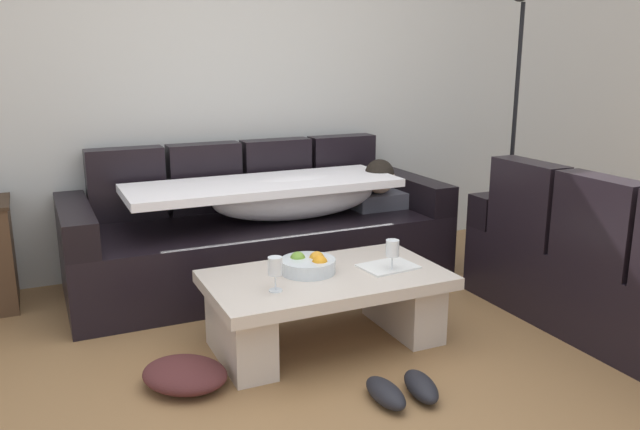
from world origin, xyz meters
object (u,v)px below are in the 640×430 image
couch_along_wall (265,232)px  pair_of_shoes (403,390)px  fruit_bowl (309,265)px  floor_lamp (514,102)px  crumpled_garment (185,375)px  coffee_table (326,301)px  open_magazine (388,266)px  wine_glass_near_left (275,268)px  wine_glass_near_right (392,250)px

couch_along_wall → pair_of_shoes: (0.02, -1.68, -0.28)m
fruit_bowl → floor_lamp: 2.36m
pair_of_shoes → crumpled_garment: size_ratio=0.79×
coffee_table → open_magazine: (0.34, -0.04, 0.15)m
wine_glass_near_left → crumpled_garment: bearing=-177.0°
coffee_table → pair_of_shoes: (0.07, -0.64, -0.19)m
fruit_bowl → wine_glass_near_right: (0.39, -0.16, 0.08)m
pair_of_shoes → wine_glass_near_left: bearing=126.5°
fruit_bowl → open_magazine: size_ratio=1.00×
floor_lamp → crumpled_garment: bearing=-157.8°
wine_glass_near_left → floor_lamp: (2.31, 1.10, 0.62)m
open_magazine → pair_of_shoes: open_magazine is taller
fruit_bowl → floor_lamp: (2.06, 0.92, 0.70)m
wine_glass_near_left → open_magazine: size_ratio=0.59×
wine_glass_near_right → pair_of_shoes: wine_glass_near_right is taller
floor_lamp → wine_glass_near_right: bearing=-147.0°
crumpled_garment → floor_lamp: bearing=22.2°
couch_along_wall → wine_glass_near_left: (-0.37, -1.16, 0.17)m
crumpled_garment → couch_along_wall: bearing=55.4°
open_magazine → floor_lamp: bearing=26.1°
open_magazine → crumpled_garment: open_magazine is taller
wine_glass_near_left → floor_lamp: bearing=25.5°
wine_glass_near_left → coffee_table: bearing=20.0°
wine_glass_near_right → pair_of_shoes: (-0.25, -0.54, -0.45)m
fruit_bowl → coffee_table: bearing=-44.3°
open_magazine → crumpled_garment: 1.16m
coffee_table → wine_glass_near_left: bearing=-160.0°
couch_along_wall → crumpled_garment: bearing=-124.6°
floor_lamp → crumpled_garment: floor_lamp is taller
couch_along_wall → coffee_table: 1.05m
coffee_table → crumpled_garment: coffee_table is taller
fruit_bowl → crumpled_garment: (-0.70, -0.20, -0.36)m
fruit_bowl → open_magazine: fruit_bowl is taller
pair_of_shoes → crumpled_garment: (-0.84, 0.50, 0.01)m
couch_along_wall → floor_lamp: 2.10m
crumpled_garment → pair_of_shoes: bearing=-30.8°
wine_glass_near_right → open_magazine: bearing=77.0°
floor_lamp → coffee_table: bearing=-153.7°
wine_glass_near_right → open_magazine: wine_glass_near_right is taller
couch_along_wall → fruit_bowl: (-0.12, -0.98, 0.09)m
fruit_bowl → couch_along_wall: bearing=83.2°
floor_lamp → fruit_bowl: bearing=-155.9°
coffee_table → crumpled_garment: (-0.76, -0.14, -0.18)m
couch_along_wall → pair_of_shoes: 1.71m
fruit_bowl → crumpled_garment: 0.81m
wine_glass_near_right → pair_of_shoes: 0.75m
coffee_table → crumpled_garment: bearing=-169.8°
fruit_bowl → floor_lamp: bearing=24.1°
pair_of_shoes → couch_along_wall: bearing=90.8°
couch_along_wall → pair_of_shoes: size_ratio=7.64×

